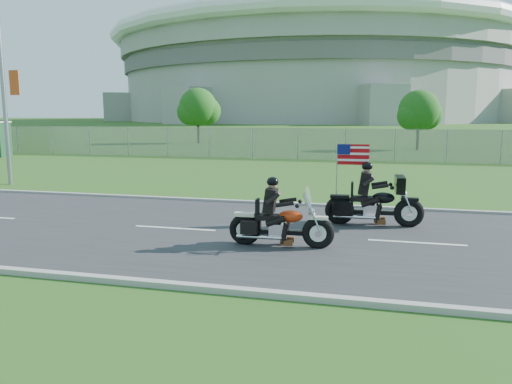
# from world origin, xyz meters

# --- Properties ---
(ground) EXTENTS (420.00, 420.00, 0.00)m
(ground) POSITION_xyz_m (0.00, 0.00, 0.00)
(ground) COLOR #2B4B17
(ground) RESTS_ON ground
(road) EXTENTS (120.00, 8.00, 0.04)m
(road) POSITION_xyz_m (0.00, 0.00, 0.02)
(road) COLOR #28282B
(road) RESTS_ON ground
(curb_north) EXTENTS (120.00, 0.18, 0.12)m
(curb_north) POSITION_xyz_m (0.00, 4.05, 0.05)
(curb_north) COLOR #9E9B93
(curb_north) RESTS_ON ground
(curb_south) EXTENTS (120.00, 0.18, 0.12)m
(curb_south) POSITION_xyz_m (0.00, -4.05, 0.05)
(curb_south) COLOR #9E9B93
(curb_south) RESTS_ON ground
(fence) EXTENTS (60.00, 0.03, 2.00)m
(fence) POSITION_xyz_m (-5.00, 20.00, 1.00)
(fence) COLOR gray
(fence) RESTS_ON ground
(stadium) EXTENTS (140.40, 140.40, 29.20)m
(stadium) POSITION_xyz_m (-20.00, 170.00, 15.58)
(stadium) COLOR #A3A099
(stadium) RESTS_ON ground
(streetlight) EXTENTS (0.90, 2.46, 10.00)m
(streetlight) POSITION_xyz_m (-11.98, 6.22, 5.64)
(streetlight) COLOR gray
(streetlight) RESTS_ON ground
(tree_fence_near) EXTENTS (3.52, 3.28, 4.75)m
(tree_fence_near) POSITION_xyz_m (6.04, 30.04, 2.97)
(tree_fence_near) COLOR #382316
(tree_fence_near) RESTS_ON ground
(tree_fence_mid) EXTENTS (3.96, 3.69, 5.30)m
(tree_fence_mid) POSITION_xyz_m (-13.95, 34.04, 3.30)
(tree_fence_mid) COLOR #382316
(tree_fence_mid) RESTS_ON ground
(motorcycle_lead) EXTENTS (2.40, 0.62, 1.62)m
(motorcycle_lead) POSITION_xyz_m (0.96, -1.00, 0.51)
(motorcycle_lead) COLOR black
(motorcycle_lead) RESTS_ON ground
(motorcycle_follow) EXTENTS (2.60, 0.86, 2.17)m
(motorcycle_follow) POSITION_xyz_m (2.99, 1.66, 0.59)
(motorcycle_follow) COLOR black
(motorcycle_follow) RESTS_ON ground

